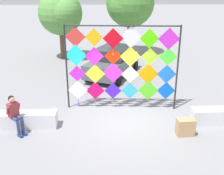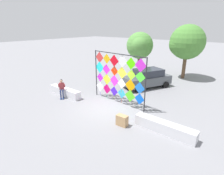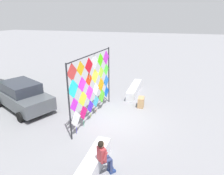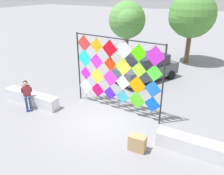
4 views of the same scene
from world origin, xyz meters
name	(u,v)px [view 1 (image 1 of 4)]	position (x,y,z in m)	size (l,w,h in m)	color
ground	(124,122)	(0.00, 0.00, 0.00)	(120.00, 120.00, 0.00)	gray
plaza_ledge_left	(13,120)	(-4.22, -0.21, 0.30)	(3.26, 0.55, 0.60)	silver
kite_display_rack	(122,62)	(-0.03, 1.29, 2.07)	(4.64, 0.44, 3.59)	#232328
seated_vendor	(15,112)	(-3.95, -0.66, 0.85)	(0.70, 0.68, 1.45)	navy
parked_car	(113,61)	(-0.19, 5.81, 0.84)	(3.45, 4.64, 1.65)	#4C5156
cardboard_box_large	(185,127)	(2.08, -1.04, 0.31)	(0.63, 0.36, 0.62)	tan
tree_palm_like	(62,13)	(-3.45, 9.81, 3.19)	(3.01, 3.15, 4.66)	brown
tree_far_right	(128,4)	(1.16, 10.97, 3.63)	(3.47, 3.65, 5.47)	brown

